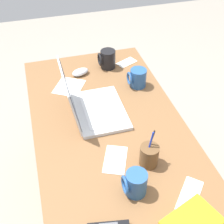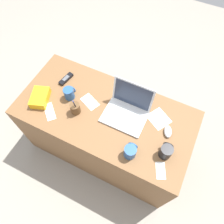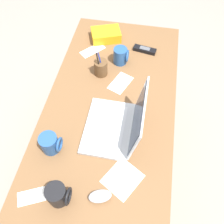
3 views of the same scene
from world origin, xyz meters
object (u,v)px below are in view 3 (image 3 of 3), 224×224
(laptop, at_px, (118,125))
(coffee_mug_spare, at_px, (50,143))
(computer_mouse, at_px, (100,196))
(cordless_phone, at_px, (145,50))
(snack_bag, at_px, (106,35))
(pen_holder, at_px, (101,68))
(coffee_mug_tall, at_px, (58,195))
(coffee_mug_white, at_px, (120,56))

(laptop, bearing_deg, coffee_mug_spare, -61.90)
(computer_mouse, bearing_deg, laptop, 158.30)
(laptop, xyz_separation_m, cordless_phone, (-0.61, 0.07, -0.04))
(laptop, bearing_deg, snack_bag, -164.13)
(pen_holder, xyz_separation_m, snack_bag, (-0.32, -0.03, -0.02))
(pen_holder, bearing_deg, coffee_mug_spare, -14.25)
(laptop, xyz_separation_m, coffee_mug_spare, (0.16, -0.30, -0.00))
(coffee_mug_tall, height_order, pen_holder, pen_holder)
(cordless_phone, bearing_deg, laptop, -6.89)
(cordless_phone, relative_size, snack_bag, 0.81)
(coffee_mug_white, distance_m, coffee_mug_tall, 0.88)
(coffee_mug_spare, distance_m, pen_holder, 0.55)
(laptop, bearing_deg, pen_holder, -156.19)
(coffee_mug_spare, bearing_deg, coffee_mug_white, 160.31)
(coffee_mug_white, height_order, pen_holder, pen_holder)
(coffee_mug_white, bearing_deg, coffee_mug_spare, -19.69)
(laptop, height_order, coffee_mug_white, laptop)
(laptop, height_order, cordless_phone, laptop)
(computer_mouse, relative_size, pen_holder, 0.59)
(cordless_phone, bearing_deg, coffee_mug_white, -48.11)
(coffee_mug_spare, bearing_deg, coffee_mug_tall, 25.94)
(coffee_mug_white, xyz_separation_m, pen_holder, (0.12, -0.10, -0.00))
(coffee_mug_white, height_order, snack_bag, coffee_mug_white)
(pen_holder, bearing_deg, coffee_mug_white, 140.43)
(coffee_mug_tall, relative_size, coffee_mug_spare, 1.07)
(coffee_mug_tall, relative_size, cordless_phone, 0.72)
(coffee_mug_white, bearing_deg, laptop, 7.74)
(coffee_mug_tall, distance_m, snack_bag, 1.07)
(coffee_mug_white, relative_size, cordless_phone, 0.69)
(laptop, relative_size, coffee_mug_spare, 3.31)
(laptop, xyz_separation_m, computer_mouse, (0.35, -0.02, -0.03))
(laptop, xyz_separation_m, pen_holder, (-0.37, -0.16, -0.00))
(laptop, relative_size, coffee_mug_white, 3.23)
(laptop, height_order, pen_holder, laptop)
(coffee_mug_white, distance_m, pen_holder, 0.15)
(coffee_mug_tall, bearing_deg, laptop, 153.77)
(computer_mouse, distance_m, coffee_mug_spare, 0.34)
(cordless_phone, xyz_separation_m, snack_bag, (-0.08, -0.27, 0.02))
(coffee_mug_spare, height_order, pen_holder, pen_holder)
(coffee_mug_tall, xyz_separation_m, snack_bag, (-1.07, -0.01, -0.02))
(cordless_phone, bearing_deg, coffee_mug_spare, -25.70)
(computer_mouse, height_order, coffee_mug_white, coffee_mug_white)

